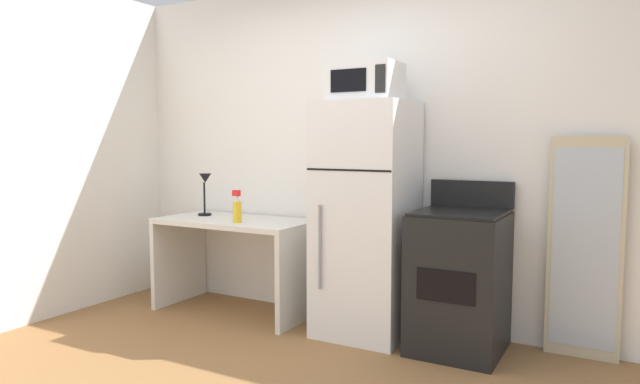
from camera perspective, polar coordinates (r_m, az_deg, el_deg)
wall_back_white at (r=4.33m, az=5.15°, el=4.22°), size 5.00×0.10×2.60m
desk at (r=4.59m, az=-8.51°, el=-5.43°), size 1.25×0.63×0.75m
desk_lamp at (r=4.77m, az=-11.52°, el=0.49°), size 0.14×0.12×0.35m
spray_bottle at (r=4.34m, az=-8.35°, el=-1.78°), size 0.06×0.06×0.25m
refrigerator at (r=3.98m, az=4.66°, el=-2.78°), size 0.62×0.62×1.64m
microwave at (r=3.95m, az=4.64°, el=10.97°), size 0.46×0.35×0.26m
oven_range at (r=3.83m, az=13.85°, el=-8.64°), size 0.56×0.61×1.10m
leaning_mirror at (r=3.91m, az=25.16°, el=-5.18°), size 0.44×0.03×1.40m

